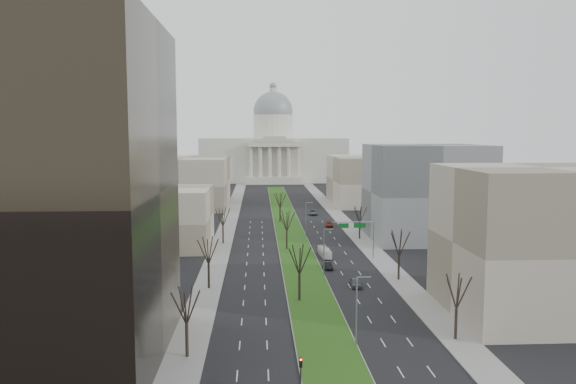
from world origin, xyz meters
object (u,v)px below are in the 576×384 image
object	(u,v)px
car_grey_near	(355,283)
car_black	(328,266)
car_grey_far	(313,212)
box_van	(325,252)
car_red	(329,224)

from	to	relation	value
car_grey_near	car_black	bearing A→B (deg)	102.77
car_grey_far	car_grey_near	bearing A→B (deg)	-84.30
box_van	car_red	bearing A→B (deg)	76.69
car_black	car_red	distance (m)	50.52
car_grey_near	car_grey_far	world-z (taller)	car_grey_far
car_black	box_van	xyz separation A→B (m)	(0.69, 10.92, 0.38)
car_grey_near	car_grey_far	xyz separation A→B (m)	(1.10, 87.21, 0.04)
car_red	car_grey_far	bearing A→B (deg)	100.81
car_grey_near	box_van	world-z (taller)	box_van
car_red	box_van	xyz separation A→B (m)	(-5.96, -39.16, 0.34)
car_grey_far	box_van	distance (m)	63.13
car_black	car_grey_far	bearing A→B (deg)	82.11
car_grey_far	box_van	world-z (taller)	box_van
car_grey_near	car_black	world-z (taller)	car_grey_near
car_black	car_grey_far	distance (m)	74.07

